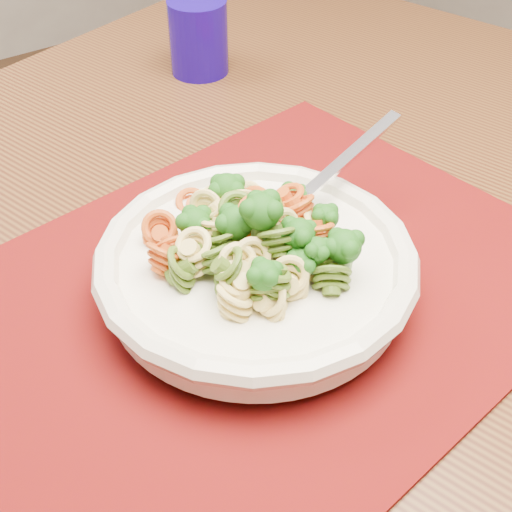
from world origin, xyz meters
TOP-DOWN VIEW (x-y plane):
  - dining_table at (-0.04, -0.18)m, footprint 1.54×1.21m
  - placemat at (0.04, -0.21)m, footprint 0.53×0.44m
  - pasta_bowl at (0.04, -0.21)m, footprint 0.25×0.25m
  - pasta_broccoli_heap at (0.04, -0.21)m, footprint 0.21×0.21m
  - fork at (0.08, -0.19)m, footprint 0.18×0.04m
  - tumbler at (0.21, 0.15)m, footprint 0.07×0.07m

SIDE VIEW (x-z plane):
  - dining_table at x=-0.04m, z-range 0.27..1.04m
  - placemat at x=0.04m, z-range 0.77..0.77m
  - pasta_bowl at x=0.04m, z-range 0.78..0.83m
  - tumbler at x=0.21m, z-range 0.77..0.86m
  - fork at x=0.08m, z-range 0.78..0.86m
  - pasta_broccoli_heap at x=0.04m, z-range 0.79..0.85m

